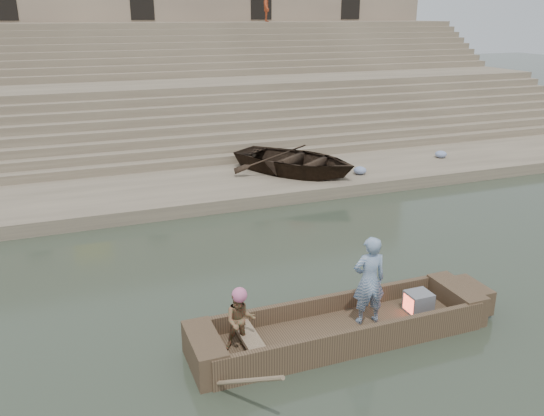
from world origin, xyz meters
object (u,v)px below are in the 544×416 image
television (418,302)px  rowing_man (240,320)px  standing_man (369,280)px  beached_rowboat (295,160)px  pedestrian (267,6)px  main_rowboat (341,333)px

television → rowing_man: bearing=179.6°
standing_man → beached_rowboat: (2.56, 9.31, -0.21)m
standing_man → pedestrian: (6.87, 23.47, 4.98)m
main_rowboat → beached_rowboat: 9.86m
beached_rowboat → pedestrian: size_ratio=2.60×
standing_man → pedestrian: bearing=-99.6°
standing_man → beached_rowboat: bearing=-98.6°
main_rowboat → beached_rowboat: beached_rowboat is taller
television → pedestrian: (5.77, 23.49, 5.63)m
rowing_man → pedestrian: size_ratio=0.63×
standing_man → pedestrian: 24.96m
rowing_man → television: rowing_man is taller
standing_man → television: (1.10, -0.02, -0.65)m
rowing_man → beached_rowboat: (5.02, 9.30, 0.10)m
beached_rowboat → pedestrian: pedestrian is taller
main_rowboat → standing_man: standing_man is taller
pedestrian → television: bearing=-172.0°
main_rowboat → pedestrian: pedestrian is taller
main_rowboat → standing_man: bearing=2.1°
television → beached_rowboat: beached_rowboat is taller
main_rowboat → rowing_man: (-1.91, 0.03, 0.65)m
main_rowboat → pedestrian: 25.34m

